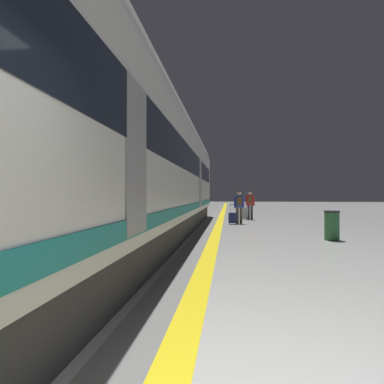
{
  "coord_description": "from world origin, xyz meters",
  "views": [
    {
      "loc": [
        -0.29,
        -0.97,
        1.43
      ],
      "look_at": [
        -1.1,
        6.22,
        1.47
      ],
      "focal_mm": 30.29,
      "sensor_mm": 36.0,
      "label": 1
    }
  ],
  "objects": [
    {
      "name": "suitcase_mid",
      "position": [
        0.58,
        17.32,
        0.37
      ],
      "size": [
        0.39,
        0.25,
        1.07
      ],
      "color": "#9E9EA3",
      "rests_on": "ground"
    },
    {
      "name": "passenger_near",
      "position": [
        0.21,
        14.69,
        0.94
      ],
      "size": [
        0.5,
        0.32,
        1.59
      ],
      "color": "brown",
      "rests_on": "ground"
    },
    {
      "name": "suitcase_near",
      "position": [
        -0.11,
        14.41,
        0.3
      ],
      "size": [
        0.39,
        0.24,
        0.94
      ],
      "color": "#19234C",
      "rests_on": "ground"
    },
    {
      "name": "passenger_mid",
      "position": [
        0.9,
        17.41,
        0.96
      ],
      "size": [
        0.5,
        0.32,
        1.61
      ],
      "color": "#383842",
      "rests_on": "ground"
    },
    {
      "name": "waste_bin",
      "position": [
        2.89,
        9.47,
        0.46
      ],
      "size": [
        0.46,
        0.46,
        0.91
      ],
      "color": "#2D6638",
      "rests_on": "ground"
    },
    {
      "name": "high_speed_train",
      "position": [
        -2.95,
        7.52,
        2.5
      ],
      "size": [
        2.94,
        28.1,
        4.97
      ],
      "color": "#38383D",
      "rests_on": "ground"
    },
    {
      "name": "safety_line_strip",
      "position": [
        -0.75,
        10.0,
        0.0
      ],
      "size": [
        0.36,
        80.0,
        0.01
      ],
      "primitive_type": "cube",
      "color": "yellow",
      "rests_on": "ground"
    },
    {
      "name": "tactile_edge_band",
      "position": [
        -1.12,
        10.0,
        0.0
      ],
      "size": [
        0.72,
        80.0,
        0.01
      ],
      "primitive_type": "cube",
      "color": "slate",
      "rests_on": "ground"
    }
  ]
}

